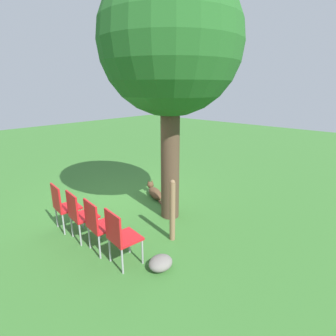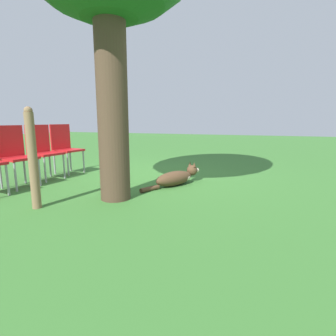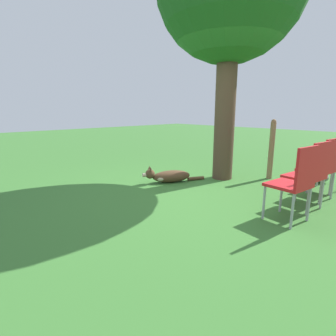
# 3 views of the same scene
# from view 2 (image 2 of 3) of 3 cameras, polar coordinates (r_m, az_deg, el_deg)

# --- Properties ---
(ground_plane) EXTENTS (30.00, 30.00, 0.00)m
(ground_plane) POSITION_cam_2_polar(r_m,az_deg,el_deg) (4.34, -6.50, -3.11)
(ground_plane) COLOR #38702D
(dog) EXTENTS (0.63, 1.10, 0.33)m
(dog) POSITION_cam_2_polar(r_m,az_deg,el_deg) (4.13, 1.96, -2.08)
(dog) COLOR #513823
(dog) RESTS_ON ground_plane
(fence_post) EXTENTS (0.10, 0.10, 1.15)m
(fence_post) POSITION_cam_2_polar(r_m,az_deg,el_deg) (3.31, -27.38, 1.86)
(fence_post) COLOR #846647
(fence_post) RESTS_ON ground_plane
(red_chair_0) EXTENTS (0.47, 0.49, 0.93)m
(red_chair_0) POSITION_cam_2_polar(r_m,az_deg,el_deg) (5.37, -21.51, 4.58)
(red_chair_0) COLOR red
(red_chair_0) RESTS_ON ground_plane
(red_chair_1) EXTENTS (0.47, 0.49, 0.93)m
(red_chair_1) POSITION_cam_2_polar(r_m,az_deg,el_deg) (4.96, -25.61, 3.87)
(red_chair_1) COLOR red
(red_chair_1) RESTS_ON ground_plane
(red_chair_2) EXTENTS (0.47, 0.49, 0.93)m
(red_chair_2) POSITION_cam_2_polar(r_m,az_deg,el_deg) (4.58, -30.41, 3.00)
(red_chair_2) COLOR red
(red_chair_2) RESTS_ON ground_plane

